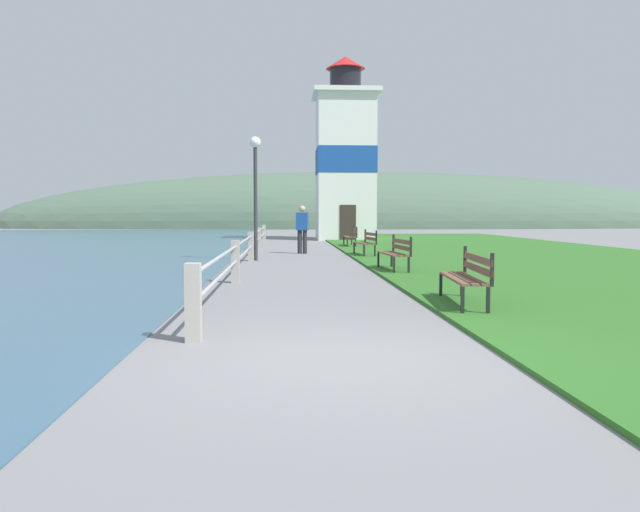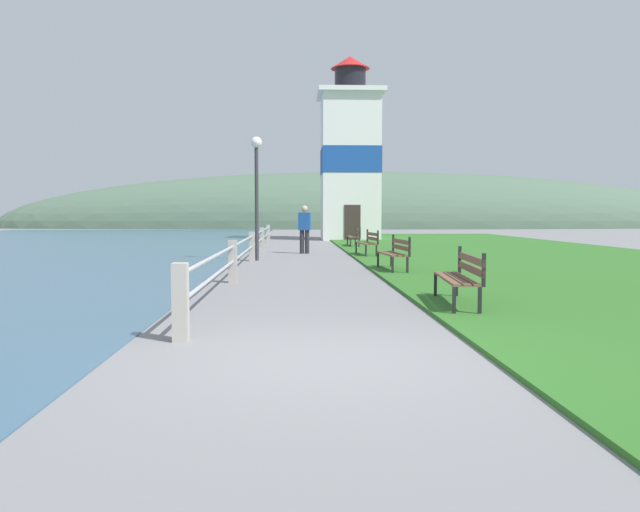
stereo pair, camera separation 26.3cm
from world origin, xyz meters
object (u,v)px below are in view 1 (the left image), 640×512
(park_bench_near, at_px, (468,274))
(person_strolling, at_px, (302,228))
(park_bench_by_lighthouse, at_px, (352,235))
(park_bench_far, at_px, (367,241))
(lighthouse, at_px, (345,159))
(lamp_post, at_px, (255,175))
(park_bench_midway, at_px, (396,251))

(park_bench_near, xyz_separation_m, person_strolling, (-2.28, 13.72, 0.44))
(park_bench_by_lighthouse, bearing_deg, person_strolling, 62.79)
(park_bench_far, bearing_deg, person_strolling, -42.84)
(park_bench_far, relative_size, lighthouse, 0.16)
(lamp_post, bearing_deg, person_strolling, 65.25)
(park_bench_near, height_order, lamp_post, lamp_post)
(park_bench_midway, height_order, lighthouse, lighthouse)
(park_bench_far, bearing_deg, park_bench_by_lighthouse, -97.08)
(park_bench_midway, bearing_deg, lamp_post, -50.48)
(person_strolling, bearing_deg, park_bench_by_lighthouse, -14.84)
(park_bench_by_lighthouse, distance_m, lamp_post, 9.19)
(lamp_post, bearing_deg, lighthouse, 74.59)
(park_bench_by_lighthouse, distance_m, person_strolling, 5.14)
(park_bench_near, relative_size, park_bench_by_lighthouse, 1.15)
(lighthouse, relative_size, person_strolling, 5.78)
(park_bench_midway, distance_m, lighthouse, 20.64)
(park_bench_near, distance_m, lamp_post, 11.19)
(park_bench_near, distance_m, person_strolling, 13.92)
(lighthouse, distance_m, person_strolling, 13.52)
(park_bench_far, height_order, lamp_post, lamp_post)
(park_bench_near, relative_size, person_strolling, 1.11)
(park_bench_by_lighthouse, bearing_deg, park_bench_far, 89.04)
(lighthouse, xyz_separation_m, person_strolling, (-2.86, -12.68, -3.70))
(park_bench_far, relative_size, lamp_post, 0.44)
(park_bench_far, bearing_deg, lighthouse, -98.33)
(lighthouse, bearing_deg, park_bench_by_lighthouse, -93.46)
(park_bench_by_lighthouse, relative_size, person_strolling, 0.96)
(park_bench_by_lighthouse, relative_size, lighthouse, 0.17)
(person_strolling, bearing_deg, park_bench_near, -157.91)
(park_bench_midway, relative_size, lighthouse, 0.18)
(park_bench_near, height_order, person_strolling, person_strolling)
(park_bench_midway, relative_size, lamp_post, 0.47)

